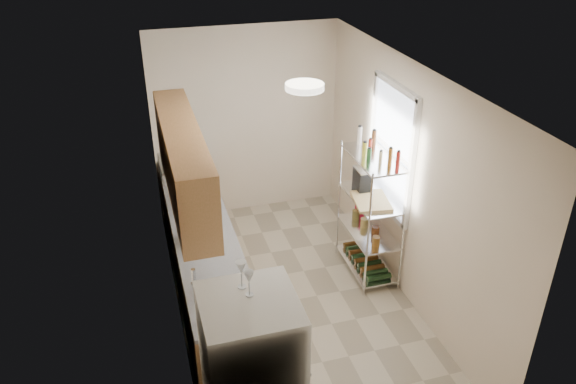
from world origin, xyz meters
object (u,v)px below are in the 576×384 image
at_px(rice_cooker, 197,231).
at_px(cutting_board, 371,201).
at_px(frying_pan_large, 188,199).
at_px(espresso_machine, 363,180).

bearing_deg(rice_cooker, cutting_board, 1.42).
relative_size(rice_cooker, frying_pan_large, 1.04).
bearing_deg(cutting_board, espresso_machine, 87.91).
distance_m(frying_pan_large, cutting_board, 2.09).
bearing_deg(espresso_machine, cutting_board, -91.16).
height_order(frying_pan_large, espresso_machine, espresso_machine).
height_order(cutting_board, espresso_machine, espresso_machine).
bearing_deg(espresso_machine, rice_cooker, -169.38).
distance_m(rice_cooker, espresso_machine, 1.98).
xyz_separation_m(rice_cooker, espresso_machine, (1.95, 0.33, 0.14)).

